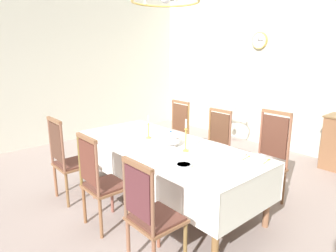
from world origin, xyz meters
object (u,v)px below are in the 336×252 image
object	(u,v)px
chair_south_a	(67,159)
soup_tureen	(171,139)
chair_south_b	(100,180)
candlestick_east	(186,138)
bowl_near_left	(258,157)
spoon_secondary	(248,157)
chandelier	(166,1)
dining_table	(166,150)
chair_north_a	(175,133)
chair_south_c	(151,214)
bowl_near_right	(238,153)
candlestick_west	(148,129)
mounted_clock	(260,41)
spoon_primary	(268,160)
chair_north_b	(213,145)
bowl_far_left	(184,165)
chair_north_c	(268,159)

from	to	relation	value
chair_south_a	soup_tureen	bearing A→B (deg)	44.75
chair_south_b	candlestick_east	xyz separation A→B (m)	(0.36, 0.94, 0.37)
bowl_near_left	spoon_secondary	distance (m)	0.10
chair_south_b	chandelier	size ratio (longest dim) A/B	1.36
chair_south_a	chair_south_b	xyz separation A→B (m)	(0.85, 0.00, -0.01)
dining_table	bowl_near_left	bearing A→B (deg)	22.37
chair_south_a	chair_north_a	xyz separation A→B (m)	(-0.00, 1.89, -0.00)
chair_south_c	chair_north_a	bearing A→B (deg)	132.83
chair_south_b	bowl_near_right	bearing A→B (deg)	57.20
soup_tureen	candlestick_west	xyz separation A→B (m)	(-0.45, 0.00, 0.03)
chair_south_b	mounted_clock	xyz separation A→B (m)	(-0.72, 4.05, 1.56)
dining_table	spoon_primary	xyz separation A→B (m)	(1.17, 0.46, 0.08)
chair_south_a	candlestick_west	distance (m)	1.12
dining_table	mounted_clock	xyz separation A→B (m)	(-0.73, 3.11, 1.42)
chair_south_a	bowl_near_left	xyz separation A→B (m)	(1.92, 1.38, 0.22)
dining_table	chair_north_b	distance (m)	0.95
chair_south_c	bowl_near_right	bearing A→B (deg)	92.15
spoon_primary	chair_north_a	bearing A→B (deg)	156.80
spoon_primary	chair_south_b	bearing A→B (deg)	-139.65
dining_table	bowl_far_left	world-z (taller)	bowl_far_left
chair_south_c	bowl_near_left	world-z (taller)	chair_south_c
chair_south_a	soup_tureen	xyz separation A→B (m)	(0.95, 0.94, 0.30)
spoon_secondary	mounted_clock	bearing A→B (deg)	116.39
chandelier	bowl_near_left	bearing A→B (deg)	22.37
chair_north_c	chandelier	xyz separation A→B (m)	(-0.89, -0.95, 1.88)
chair_north_a	dining_table	bearing A→B (deg)	132.34
candlestick_east	mounted_clock	distance (m)	3.50
soup_tureen	spoon_primary	distance (m)	1.17
spoon_secondary	chandelier	world-z (taller)	chandelier
bowl_far_left	spoon_primary	size ratio (longest dim) A/B	0.96
chair_south_c	bowl_far_left	xyz separation A→B (m)	(-0.19, 0.58, 0.24)
bowl_near_left	spoon_primary	distance (m)	0.11
candlestick_east	chair_south_c	bearing A→B (deg)	-60.71
chair_south_a	bowl_near_right	distance (m)	2.15
chair_south_b	candlestick_west	distance (m)	1.06
bowl_near_right	spoon_secondary	bearing A→B (deg)	11.84
spoon_primary	mounted_clock	size ratio (longest dim) A/B	0.54
dining_table	chair_north_a	bearing A→B (deg)	132.34
chair_south_c	soup_tureen	distance (m)	1.27
chair_south_c	bowl_near_left	bearing A→B (deg)	82.91
soup_tureen	bowl_near_left	xyz separation A→B (m)	(0.96, 0.44, -0.08)
mounted_clock	candlestick_east	bearing A→B (deg)	-70.76
chair_south_c	spoon_secondary	bearing A→B (deg)	86.69
chair_north_c	soup_tureen	distance (m)	1.27
chair_south_c	chair_south_a	bearing A→B (deg)	-179.88
bowl_near_right	bowl_far_left	bearing A→B (deg)	-100.81
bowl_near_right	mounted_clock	bearing A→B (deg)	119.67
bowl_near_right	bowl_far_left	xyz separation A→B (m)	(-0.14, -0.72, -0.00)
dining_table	spoon_primary	bearing A→B (deg)	21.59
chair_north_b	spoon_primary	bearing A→B (deg)	157.68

